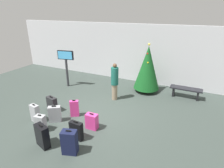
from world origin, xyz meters
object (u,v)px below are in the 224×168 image
suitcase_5 (52,104)px  suitcase_2 (70,142)px  holiday_tree (147,68)px  suitcase_0 (92,121)px  suitcase_8 (41,123)px  suitcase_3 (76,131)px  suitcase_1 (74,108)px  waiting_bench (186,90)px  flight_info_kiosk (66,62)px  suitcase_6 (35,113)px  traveller_0 (115,81)px  suitcase_7 (55,114)px  suitcase_4 (42,136)px

suitcase_5 → suitcase_2: bearing=-37.2°
holiday_tree → suitcase_5: 4.69m
suitcase_2 → holiday_tree: bearing=82.4°
suitcase_0 → suitcase_8: bearing=-149.8°
suitcase_3 → suitcase_5: size_ratio=1.02×
holiday_tree → suitcase_0: holiday_tree is taller
suitcase_3 → suitcase_1: bearing=128.8°
waiting_bench → suitcase_0: (-2.63, -4.01, -0.08)m
holiday_tree → suitcase_0: bearing=-101.0°
flight_info_kiosk → suitcase_6: bearing=-71.1°
suitcase_0 → suitcase_3: (-0.14, -0.70, 0.03)m
holiday_tree → suitcase_1: holiday_tree is taller
suitcase_0 → suitcase_1: bearing=158.3°
suitcase_0 → waiting_bench: bearing=56.7°
suitcase_0 → suitcase_5: 2.12m
suitcase_1 → suitcase_3: size_ratio=1.05×
suitcase_1 → suitcase_2: size_ratio=0.89×
traveller_0 → suitcase_8: 3.54m
suitcase_6 → suitcase_0: bearing=14.5°
flight_info_kiosk → suitcase_7: bearing=-59.4°
suitcase_1 → suitcase_3: bearing=-51.2°
waiting_bench → suitcase_5: bearing=-142.1°
suitcase_4 → suitcase_0: bearing=59.2°
holiday_tree → suitcase_4: size_ratio=3.21×
flight_info_kiosk → suitcase_5: 2.86m
suitcase_5 → flight_info_kiosk: bearing=114.9°
waiting_bench → suitcase_0: 4.80m
suitcase_3 → suitcase_6: size_ratio=0.92×
suitcase_4 → suitcase_6: size_ratio=1.06×
holiday_tree → flight_info_kiosk: 4.15m
suitcase_0 → suitcase_6: 2.15m
suitcase_0 → suitcase_5: bearing=170.8°
holiday_tree → suitcase_8: bearing=-115.1°
suitcase_8 → suitcase_4: bearing=-40.9°
suitcase_4 → suitcase_6: 1.52m
suitcase_2 → suitcase_7: 1.87m
suitcase_0 → suitcase_6: bearing=-165.5°
suitcase_1 → suitcase_5: suitcase_1 is taller
holiday_tree → suitcase_6: holiday_tree is taller
flight_info_kiosk → suitcase_7: (1.76, -2.97, -1.03)m
waiting_bench → suitcase_1: size_ratio=2.08×
holiday_tree → suitcase_1: (-1.80, -3.53, -0.91)m
flight_info_kiosk → suitcase_5: flight_info_kiosk is taller
waiting_bench → suitcase_2: 5.90m
suitcase_3 → suitcase_4: size_ratio=0.87×
suitcase_5 → suitcase_4: bearing=-54.7°
waiting_bench → suitcase_5: 5.99m
suitcase_1 → suitcase_4: 1.84m
suitcase_2 → suitcase_6: size_ratio=1.09×
traveller_0 → suitcase_2: size_ratio=2.20×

